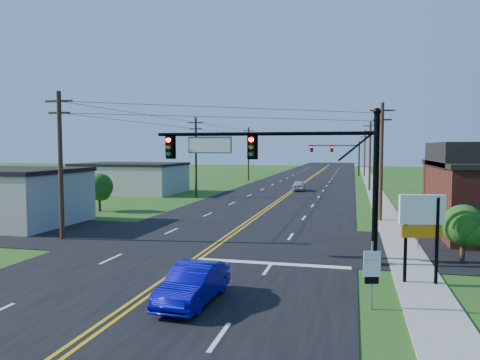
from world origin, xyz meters
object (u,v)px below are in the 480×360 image
(signal_mast_far, at_px, (337,153))
(stop_sign, at_px, (418,220))
(signal_mast_main, at_px, (282,165))
(blue_car, at_px, (193,285))
(route_sign, at_px, (372,270))

(signal_mast_far, xyz_separation_m, stop_sign, (6.83, -68.02, -2.89))
(signal_mast_main, relative_size, stop_sign, 4.91)
(signal_mast_far, distance_m, blue_car, 79.40)
(signal_mast_far, height_order, route_sign, signal_mast_far)
(signal_mast_main, xyz_separation_m, route_sign, (4.10, -6.39, -3.36))
(signal_mast_main, distance_m, route_sign, 8.31)
(signal_mast_main, xyz_separation_m, signal_mast_far, (0.10, 72.00, -0.20))
(route_sign, bearing_deg, stop_sign, 61.05)
(signal_mast_main, distance_m, stop_sign, 8.56)
(signal_mast_far, relative_size, blue_car, 2.61)
(stop_sign, bearing_deg, signal_mast_far, 73.90)
(blue_car, height_order, route_sign, route_sign)
(blue_car, bearing_deg, signal_mast_far, 91.38)
(signal_mast_main, bearing_deg, signal_mast_far, 89.92)
(route_sign, bearing_deg, blue_car, 174.30)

